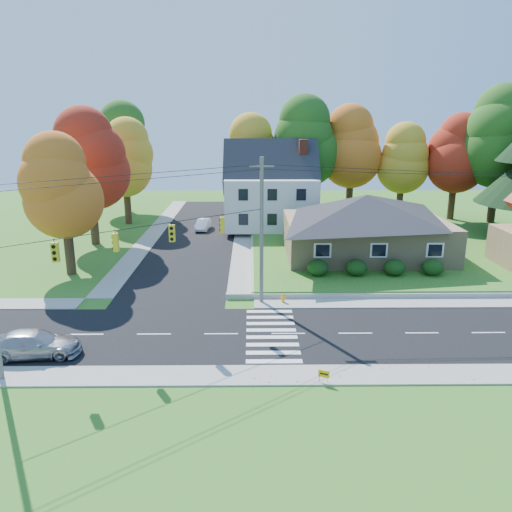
% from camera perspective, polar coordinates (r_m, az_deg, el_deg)
% --- Properties ---
extents(ground, '(120.00, 120.00, 0.00)m').
position_cam_1_polar(ground, '(30.12, 3.71, -8.87)').
color(ground, '#3D7923').
extents(road_main, '(90.00, 8.00, 0.02)m').
position_cam_1_polar(road_main, '(30.12, 3.71, -8.85)').
color(road_main, black).
rests_on(road_main, ground).
extents(road_cross, '(8.00, 44.00, 0.02)m').
position_cam_1_polar(road_cross, '(55.07, -6.62, 2.45)').
color(road_cross, black).
rests_on(road_cross, ground).
extents(sidewalk_north, '(90.00, 2.00, 0.08)m').
position_cam_1_polar(sidewalk_north, '(34.71, 3.11, -5.38)').
color(sidewalk_north, '#9C9A90').
rests_on(sidewalk_north, ground).
extents(sidewalk_south, '(90.00, 2.00, 0.08)m').
position_cam_1_polar(sidewalk_south, '(25.66, 4.54, -13.42)').
color(sidewalk_south, '#9C9A90').
rests_on(sidewalk_south, ground).
extents(lawn, '(30.00, 30.00, 0.50)m').
position_cam_1_polar(lawn, '(52.12, 16.40, 1.42)').
color(lawn, '#3D7923').
rests_on(lawn, ground).
extents(ranch_house, '(14.60, 10.60, 5.40)m').
position_cam_1_polar(ranch_house, '(45.46, 12.42, 3.58)').
color(ranch_house, tan).
rests_on(ranch_house, lawn).
extents(colonial_house, '(10.40, 8.40, 9.60)m').
position_cam_1_polar(colonial_house, '(55.93, 1.73, 7.52)').
color(colonial_house, silver).
rests_on(colonial_house, lawn).
extents(hedge_row, '(10.70, 1.70, 1.27)m').
position_cam_1_polar(hedge_row, '(40.02, 13.48, -1.27)').
color(hedge_row, '#163A10').
rests_on(hedge_row, lawn).
extents(traffic_infrastructure, '(38.10, 10.66, 10.00)m').
position_cam_1_polar(traffic_infrastructure, '(29.68, 3.40, 1.31)').
color(traffic_infrastructure, '#666059').
rests_on(traffic_infrastructure, ground).
extents(tree_lot_0, '(6.72, 6.72, 12.51)m').
position_cam_1_polar(tree_lot_0, '(61.47, -0.40, 11.75)').
color(tree_lot_0, '#3F2A19').
rests_on(tree_lot_0, lawn).
extents(tree_lot_1, '(7.84, 7.84, 14.60)m').
position_cam_1_polar(tree_lot_1, '(60.72, 5.41, 12.87)').
color(tree_lot_1, '#3F2A19').
rests_on(tree_lot_1, lawn).
extents(tree_lot_2, '(7.28, 7.28, 13.56)m').
position_cam_1_polar(tree_lot_2, '(62.63, 10.90, 12.15)').
color(tree_lot_2, '#3F2A19').
rests_on(tree_lot_2, lawn).
extents(tree_lot_3, '(6.16, 6.16, 11.47)m').
position_cam_1_polar(tree_lot_3, '(63.20, 16.45, 10.64)').
color(tree_lot_3, '#3F2A19').
rests_on(tree_lot_3, lawn).
extents(tree_lot_4, '(6.72, 6.72, 12.51)m').
position_cam_1_polar(tree_lot_4, '(64.21, 21.97, 10.81)').
color(tree_lot_4, '#3F2A19').
rests_on(tree_lot_4, lawn).
extents(tree_lot_5, '(8.40, 8.40, 15.64)m').
position_cam_1_polar(tree_lot_5, '(63.93, 26.22, 12.10)').
color(tree_lot_5, '#3F2A19').
rests_on(tree_lot_5, lawn).
extents(tree_west_0, '(6.16, 6.16, 11.47)m').
position_cam_1_polar(tree_west_0, '(42.36, -21.21, 7.37)').
color(tree_west_0, '#3F2A19').
rests_on(tree_west_0, ground).
extents(tree_west_1, '(7.28, 7.28, 13.56)m').
position_cam_1_polar(tree_west_1, '(51.95, -18.60, 10.41)').
color(tree_west_1, '#3F2A19').
rests_on(tree_west_1, ground).
extents(tree_west_2, '(6.72, 6.72, 12.51)m').
position_cam_1_polar(tree_west_2, '(61.32, -14.81, 10.77)').
color(tree_west_2, '#3F2A19').
rests_on(tree_west_2, ground).
extents(tree_west_3, '(7.84, 7.84, 14.60)m').
position_cam_1_polar(tree_west_3, '(69.47, -14.93, 12.36)').
color(tree_west_3, '#3F2A19').
rests_on(tree_west_3, ground).
extents(silver_sedan, '(5.01, 2.41, 1.41)m').
position_cam_1_polar(silver_sedan, '(29.65, -23.99, -9.16)').
color(silver_sedan, '#9F9FA9').
rests_on(silver_sedan, road_main).
extents(white_car, '(1.67, 3.88, 1.24)m').
position_cam_1_polar(white_car, '(57.20, -6.08, 3.61)').
color(white_car, white).
rests_on(white_car, road_cross).
extents(fire_hydrant, '(0.40, 0.31, 0.69)m').
position_cam_1_polar(fire_hydrant, '(34.72, 3.11, -4.86)').
color(fire_hydrant, '#FFAD0A').
rests_on(fire_hydrant, ground).
extents(yard_sign, '(0.52, 0.24, 0.69)m').
position_cam_1_polar(yard_sign, '(24.96, 7.76, -13.23)').
color(yard_sign, black).
rests_on(yard_sign, ground).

